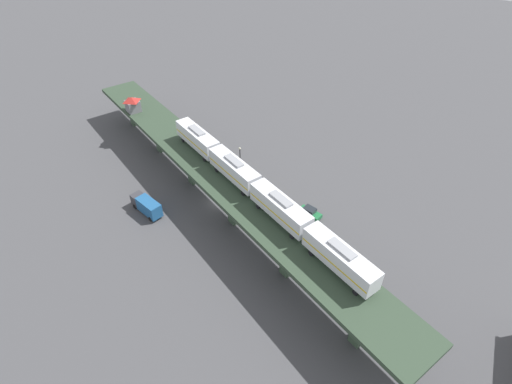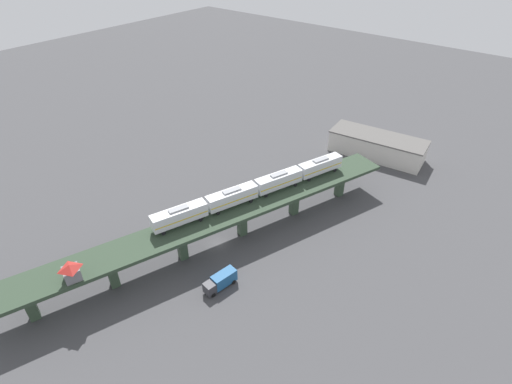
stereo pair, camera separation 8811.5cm
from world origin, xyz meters
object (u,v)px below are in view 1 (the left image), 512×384
(street_car_green, at_px, (310,212))
(street_lamp, at_px, (240,159))
(signal_hut, at_px, (133,104))
(street_car_white, at_px, (274,194))
(subway_train, at_px, (256,187))
(delivery_truck, at_px, (147,205))

(street_car_green, bearing_deg, street_lamp, -99.69)
(signal_hut, bearing_deg, street_car_white, 90.10)
(street_lamp, bearing_deg, street_car_white, 75.88)
(signal_hut, relative_size, street_lamp, 0.59)
(street_car_white, bearing_deg, subway_train, 14.63)
(street_car_white, height_order, delivery_truck, delivery_truck)
(delivery_truck, xyz_separation_m, street_lamp, (-19.55, 7.59, 2.35))
(subway_train, height_order, street_car_white, subway_train)
(street_car_green, relative_size, delivery_truck, 0.62)
(subway_train, relative_size, street_car_white, 10.48)
(street_car_white, relative_size, delivery_truck, 0.61)
(subway_train, xyz_separation_m, street_lamp, (-12.47, -12.48, -6.39))
(street_car_white, height_order, street_car_green, same)
(signal_hut, relative_size, street_car_white, 0.89)
(signal_hut, height_order, street_car_green, signal_hut)
(signal_hut, bearing_deg, subway_train, 76.19)
(street_car_green, height_order, delivery_truck, delivery_truck)
(subway_train, height_order, street_car_green, subway_train)
(street_car_white, bearing_deg, signal_hut, -89.90)
(subway_train, bearing_deg, delivery_truck, -70.58)
(subway_train, xyz_separation_m, street_car_white, (-9.99, -2.61, -9.56))
(signal_hut, xyz_separation_m, delivery_truck, (17.00, 20.27, -7.99))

